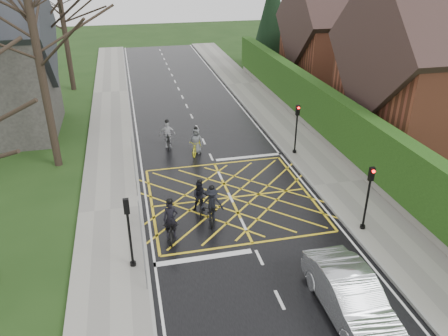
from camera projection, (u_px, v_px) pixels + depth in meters
name	position (u px, v px, depth m)	size (l,w,h in m)	color
ground	(231.00, 198.00, 22.39)	(120.00, 120.00, 0.00)	#193210
road	(231.00, 198.00, 22.39)	(9.00, 80.00, 0.01)	black
sidewalk_right	(338.00, 184.00, 23.56)	(3.00, 80.00, 0.15)	gray
sidewalk_left	(111.00, 210.00, 21.15)	(3.00, 80.00, 0.15)	gray
stone_wall	(322.00, 135.00, 29.02)	(0.50, 38.00, 0.70)	slate
hedge	(325.00, 110.00, 28.23)	(0.90, 38.00, 2.80)	#19350E
house_far	(343.00, 37.00, 39.07)	(9.80, 8.80, 10.30)	brown
conifer	(272.00, 19.00, 44.95)	(4.60, 4.60, 10.00)	black
tree_near	(33.00, 26.00, 22.26)	(9.24, 9.24, 11.44)	black
tree_far	(61.00, 6.00, 36.45)	(8.40, 8.40, 10.40)	black
railing_south	(142.00, 236.00, 18.06)	(0.05, 5.04, 1.03)	slate
railing_north	(134.00, 160.00, 24.59)	(0.05, 6.04, 1.03)	slate
traffic_light_ne	(296.00, 130.00, 26.32)	(0.24, 0.31, 3.21)	black
traffic_light_se	(367.00, 199.00, 19.01)	(0.24, 0.31, 3.21)	black
traffic_light_sw	(130.00, 234.00, 16.71)	(0.24, 0.31, 3.21)	black
cyclist_rear	(171.00, 225.00, 19.05)	(0.89, 2.06, 1.94)	black
cyclist_back	(201.00, 199.00, 20.95)	(0.88, 1.80, 1.74)	black
cyclist_mid	(212.00, 208.00, 20.27)	(1.19, 1.98, 1.83)	black
cyclist_front	(168.00, 137.00, 27.83)	(1.03, 1.90, 1.86)	black
cyclist_lead	(196.00, 144.00, 26.99)	(1.28, 1.93, 1.78)	gold
car	(351.00, 297.00, 14.90)	(1.68, 4.82, 1.59)	silver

